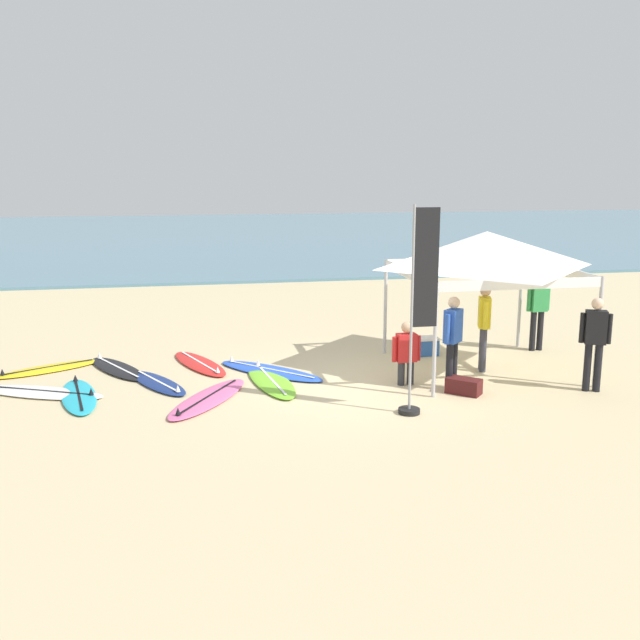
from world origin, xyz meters
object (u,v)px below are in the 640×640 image
Objects in this scene: gear_bag_near_tent at (464,386)px; cooler_box at (426,346)px; surfboard_pink at (208,398)px; surfboard_navy at (158,383)px; person_red at (406,350)px; surfboard_blue at (270,371)px; person_blue at (453,336)px; surfboard_cyan at (79,396)px; person_green at (538,306)px; person_yellow at (484,322)px; surfboard_lime at (271,380)px; person_black at (595,338)px; canopy_tent at (486,250)px; surfboard_yellow at (48,369)px; surfboard_red at (200,364)px; surfboard_black at (118,368)px; surfboard_white at (41,392)px; banner_flag at (418,319)px.

gear_bag_near_tent is 1.20× the size of cooler_box.
surfboard_pink is 1.40m from surfboard_navy.
person_red is 2.33m from cooler_box.
person_blue is at bearing -28.65° from surfboard_blue.
person_blue reaches higher than surfboard_cyan.
surfboard_blue is at bearing -173.73° from person_green.
surfboard_pink is at bearing 177.71° from person_blue.
surfboard_pink is at bearing -170.88° from person_yellow.
surfboard_cyan is 1.30× the size of person_yellow.
person_green is (6.04, 1.30, 0.95)m from surfboard_lime.
person_black is 2.96m from person_green.
canopy_tent reaches higher than person_red.
surfboard_navy and surfboard_yellow have the same top height.
surfboard_yellow is at bearing 178.19° from person_green.
surfboard_pink and surfboard_yellow have the same top height.
person_red is (3.72, -2.07, 0.62)m from surfboard_red.
person_blue reaches higher than cooler_box.
surfboard_white is at bearing -132.00° from surfboard_black.
surfboard_lime is 2.60m from person_red.
person_red is at bearing -29.05° from surfboard_red.
surfboard_cyan is 1.86× the size of person_red.
surfboard_navy is (-0.80, -1.22, 0.00)m from surfboard_red.
surfboard_red is at bearing 131.65° from surfboard_lime.
surfboard_yellow is 7.10m from person_red.
surfboard_red is at bearing 148.65° from gear_bag_near_tent.
surfboard_pink is at bearing -169.61° from canopy_tent.
banner_flag reaches higher than canopy_tent.
cooler_box reaches higher than surfboard_black.
surfboard_lime is 6.25m from person_green.
person_red reaches higher than surfboard_black.
surfboard_pink is at bearing -88.01° from surfboard_red.
surfboard_black is 1.27× the size of person_black.
person_yellow is at bearing 9.12° from surfboard_pink.
person_green reaches higher than cooler_box.
cooler_box is (1.09, 2.01, -0.46)m from person_red.
surfboard_cyan is 6.80m from gear_bag_near_tent.
canopy_tent is 2.61m from person_red.
surfboard_red is (-0.08, 2.31, 0.00)m from surfboard_pink.
person_green is at bearing -1.81° from surfboard_yellow.
surfboard_blue is 0.66× the size of banner_flag.
person_blue is (7.42, -2.68, 0.95)m from surfboard_yellow.
surfboard_pink is 3.89m from banner_flag.
person_blue reaches higher than surfboard_red.
surfboard_pink is 2.03× the size of person_red.
person_yellow is at bearing 130.58° from person_black.
person_black is 2.49m from gear_bag_near_tent.
surfboard_blue is (2.97, -0.74, -0.00)m from surfboard_black.
surfboard_pink is 0.97× the size of surfboard_white.
surfboard_navy is at bearing 179.11° from canopy_tent.
surfboard_pink is at bearing -154.57° from cooler_box.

